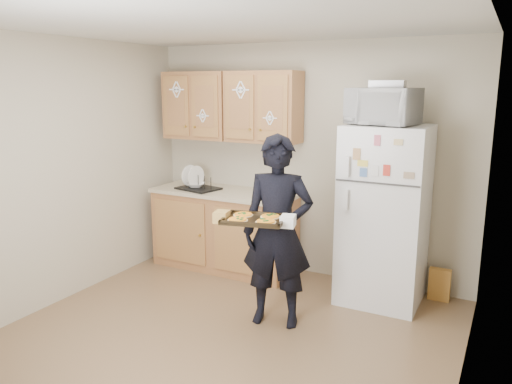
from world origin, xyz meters
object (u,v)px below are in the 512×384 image
at_px(refrigerator, 384,215).
at_px(person, 278,232).
at_px(baking_tray, 254,220).
at_px(microwave, 383,107).
at_px(dish_rack, 198,182).

bearing_deg(refrigerator, person, -127.29).
relative_size(refrigerator, person, 1.02).
distance_m(person, baking_tray, 0.34).
distance_m(baking_tray, microwave, 1.60).
height_order(person, microwave, microwave).
xyz_separation_m(person, dish_rack, (-1.41, 0.88, 0.16)).
bearing_deg(microwave, refrigerator, 52.92).
height_order(person, dish_rack, person).
relative_size(baking_tray, microwave, 0.82).
bearing_deg(person, microwave, 39.73).
xyz_separation_m(microwave, dish_rack, (-2.04, 0.03, -0.88)).
bearing_deg(microwave, baking_tray, -110.60).
relative_size(person, microwave, 2.78).
bearing_deg(baking_tray, dish_rack, 125.03).
relative_size(microwave, dish_rack, 1.34).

